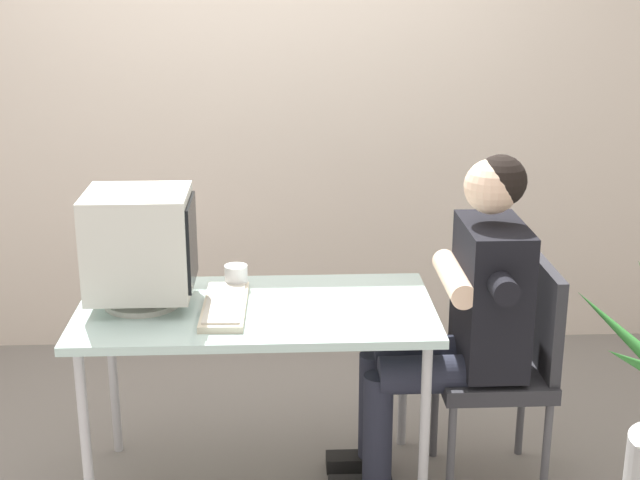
{
  "coord_description": "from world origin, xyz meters",
  "views": [
    {
      "loc": [
        0.09,
        -3.05,
        1.94
      ],
      "look_at": [
        0.23,
        0.0,
        0.98
      ],
      "focal_mm": 50.77,
      "sensor_mm": 36.0,
      "label": 1
    }
  ],
  "objects_px": {
    "keyboard": "(225,305)",
    "desk_mug": "(236,277)",
    "crt_monitor": "(140,245)",
    "office_chair": "(509,361)",
    "desk": "(256,322)",
    "person_seated": "(462,312)"
  },
  "relations": [
    {
      "from": "desk",
      "to": "crt_monitor",
      "type": "xyz_separation_m",
      "value": [
        -0.41,
        0.04,
        0.29
      ]
    },
    {
      "from": "office_chair",
      "to": "keyboard",
      "type": "bearing_deg",
      "value": -179.12
    },
    {
      "from": "crt_monitor",
      "to": "office_chair",
      "type": "bearing_deg",
      "value": -1.85
    },
    {
      "from": "crt_monitor",
      "to": "keyboard",
      "type": "bearing_deg",
      "value": -11.33
    },
    {
      "from": "desk",
      "to": "keyboard",
      "type": "distance_m",
      "value": 0.13
    },
    {
      "from": "desk",
      "to": "crt_monitor",
      "type": "bearing_deg",
      "value": 174.38
    },
    {
      "from": "desk_mug",
      "to": "desk",
      "type": "bearing_deg",
      "value": -68.47
    },
    {
      "from": "keyboard",
      "to": "desk_mug",
      "type": "relative_size",
      "value": 4.53
    },
    {
      "from": "crt_monitor",
      "to": "person_seated",
      "type": "relative_size",
      "value": 0.33
    },
    {
      "from": "desk_mug",
      "to": "crt_monitor",
      "type": "bearing_deg",
      "value": -154.49
    },
    {
      "from": "desk",
      "to": "keyboard",
      "type": "relative_size",
      "value": 2.9
    },
    {
      "from": "office_chair",
      "to": "person_seated",
      "type": "height_order",
      "value": "person_seated"
    },
    {
      "from": "desk",
      "to": "crt_monitor",
      "type": "height_order",
      "value": "crt_monitor"
    },
    {
      "from": "crt_monitor",
      "to": "office_chair",
      "type": "distance_m",
      "value": 1.42
    },
    {
      "from": "keyboard",
      "to": "desk_mug",
      "type": "xyz_separation_m",
      "value": [
        0.03,
        0.22,
        0.03
      ]
    },
    {
      "from": "desk",
      "to": "desk_mug",
      "type": "bearing_deg",
      "value": 111.53
    },
    {
      "from": "desk",
      "to": "crt_monitor",
      "type": "relative_size",
      "value": 3.05
    },
    {
      "from": "keyboard",
      "to": "office_chair",
      "type": "xyz_separation_m",
      "value": [
        1.05,
        0.02,
        -0.25
      ]
    },
    {
      "from": "keyboard",
      "to": "desk_mug",
      "type": "bearing_deg",
      "value": 81.43
    },
    {
      "from": "office_chair",
      "to": "person_seated",
      "type": "xyz_separation_m",
      "value": [
        -0.19,
        0.0,
        0.2
      ]
    },
    {
      "from": "keyboard",
      "to": "crt_monitor",
      "type": "bearing_deg",
      "value": 168.67
    },
    {
      "from": "desk",
      "to": "keyboard",
      "type": "bearing_deg",
      "value": -170.02
    }
  ]
}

